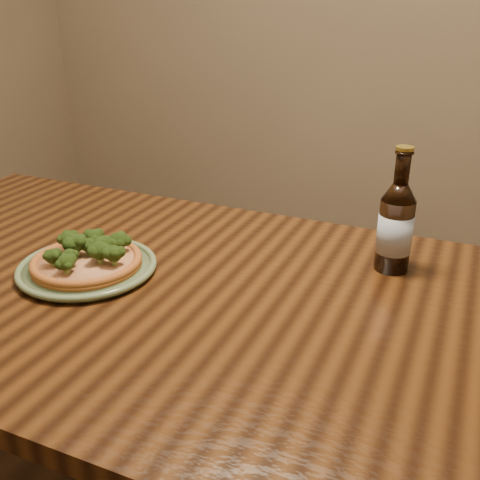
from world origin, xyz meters
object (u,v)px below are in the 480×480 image
at_px(plate, 87,267).
at_px(beer_bottle, 396,226).
at_px(table, 153,318).
at_px(pizza, 87,259).

relative_size(plate, beer_bottle, 1.09).
bearing_deg(plate, table, 9.29).
distance_m(table, pizza, 0.19).
xyz_separation_m(table, pizza, (-0.14, -0.02, 0.12)).
xyz_separation_m(plate, pizza, (0.00, 0.00, 0.02)).
distance_m(pizza, beer_bottle, 0.64).
height_order(pizza, beer_bottle, beer_bottle).
distance_m(table, beer_bottle, 0.54).
height_order(table, plate, plate).
bearing_deg(beer_bottle, table, -160.82).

